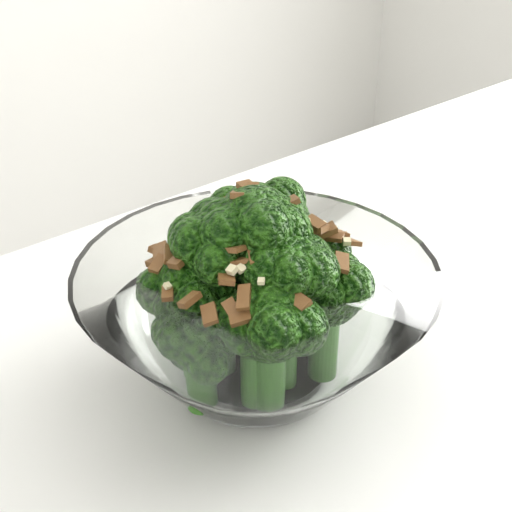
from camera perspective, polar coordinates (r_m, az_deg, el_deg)
broccoli_dish at (r=0.53m, az=-0.03°, el=-3.97°), size 0.24×0.24×0.15m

